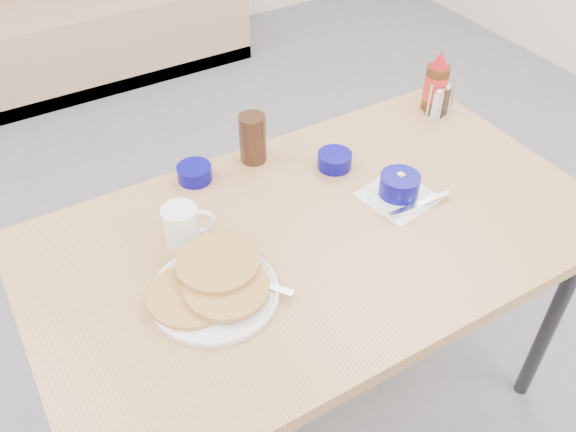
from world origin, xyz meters
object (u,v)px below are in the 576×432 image
creamer_bowl (195,173)px  pancake_plate (213,287)px  booth_bench (69,16)px  syrup_bottle (436,84)px  amber_tumbler (253,138)px  coffee_mug (183,224)px  condiment_caddy (441,102)px  dining_table (319,248)px  butter_bowl (335,160)px  grits_setting (399,188)px

creamer_bowl → pancake_plate: bearing=-108.5°
booth_bench → syrup_bottle: 2.37m
pancake_plate → amber_tumbler: (0.31, 0.39, 0.05)m
coffee_mug → creamer_bowl: coffee_mug is taller
booth_bench → amber_tumbler: size_ratio=13.64×
creamer_bowl → amber_tumbler: amber_tumbler is taller
amber_tumbler → condiment_caddy: amber_tumbler is taller
dining_table → pancake_plate: size_ratio=4.80×
booth_bench → butter_bowl: booth_bench is taller
pancake_plate → creamer_bowl: bearing=71.5°
booth_bench → grits_setting: (0.24, -2.53, 0.44)m
booth_bench → syrup_bottle: booth_bench is taller
booth_bench → coffee_mug: booth_bench is taller
condiment_caddy → syrup_bottle: 0.05m
pancake_plate → amber_tumbler: size_ratio=2.09×
coffee_mug → condiment_caddy: condiment_caddy is taller
amber_tumbler → syrup_bottle: bearing=-4.4°
booth_bench → dining_table: (0.00, -2.53, 0.35)m
coffee_mug → condiment_caddy: size_ratio=1.11×
dining_table → amber_tumbler: size_ratio=10.05×
butter_bowl → condiment_caddy: (0.43, 0.06, 0.02)m
grits_setting → creamer_bowl: grits_setting is taller
butter_bowl → syrup_bottle: 0.45m
syrup_bottle → coffee_mug: bearing=-170.4°
coffee_mug → grits_setting: bearing=-14.4°
pancake_plate → syrup_bottle: syrup_bottle is taller
butter_bowl → booth_bench: bearing=94.3°
booth_bench → creamer_bowl: (-0.18, -2.19, 0.43)m
grits_setting → amber_tumbler: 0.42m
syrup_bottle → dining_table: bearing=-154.3°
creamer_bowl → butter_bowl: (0.35, -0.14, 0.00)m
pancake_plate → coffee_mug: 0.19m
butter_bowl → grits_setting: bearing=-70.6°
pancake_plate → syrup_bottle: (0.92, 0.34, 0.06)m
creamer_bowl → butter_bowl: 0.38m
coffee_mug → amber_tumbler: bearing=34.1°
dining_table → syrup_bottle: size_ratio=7.41×
coffee_mug → condiment_caddy: 0.91m
pancake_plate → syrup_bottle: 0.98m
booth_bench → grits_setting: 2.58m
coffee_mug → booth_bench: bearing=83.0°
butter_bowl → creamer_bowl: bearing=157.8°
creamer_bowl → condiment_caddy: condiment_caddy is taller
pancake_plate → grits_setting: bearing=5.4°
dining_table → amber_tumbler: (0.00, 0.34, 0.13)m
dining_table → syrup_bottle: bearing=25.7°
coffee_mug → creamer_bowl: 0.23m
booth_bench → creamer_bowl: 2.24m
coffee_mug → creamer_bowl: size_ratio=1.30×
booth_bench → butter_bowl: 2.38m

